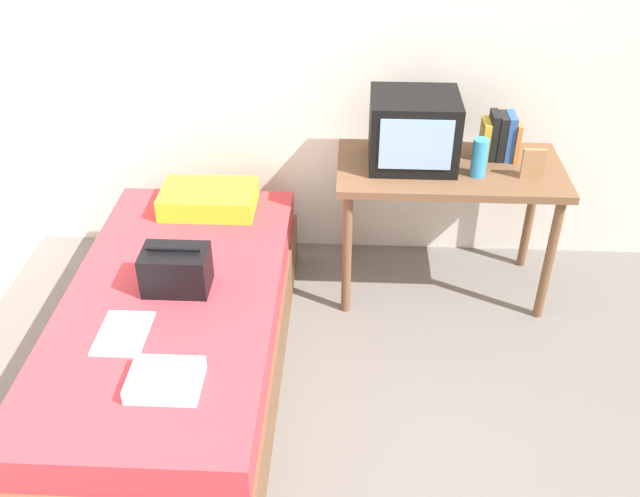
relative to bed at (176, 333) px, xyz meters
name	(u,v)px	position (x,y,z in m)	size (l,w,h in m)	color
wall_back	(356,34)	(0.82, 1.20, 1.07)	(5.20, 0.10, 2.60)	silver
bed	(176,333)	(0.00, 0.00, 0.00)	(1.00, 2.00, 0.47)	brown
desk	(449,183)	(1.32, 0.75, 0.44)	(1.16, 0.60, 0.77)	brown
tv	(413,130)	(1.12, 0.78, 0.72)	(0.44, 0.39, 0.36)	black
water_bottle	(479,158)	(1.44, 0.65, 0.63)	(0.08, 0.08, 0.20)	#3399DB
book_row	(500,137)	(1.57, 0.86, 0.65)	(0.19, 0.17, 0.25)	gold
picture_frame	(533,164)	(1.70, 0.64, 0.62)	(0.11, 0.02, 0.16)	#9E754C
pillow	(209,199)	(0.04, 0.77, 0.30)	(0.51, 0.33, 0.12)	yellow
handbag	(176,270)	(0.03, 0.05, 0.34)	(0.30, 0.20, 0.22)	black
magazine	(123,333)	(-0.14, -0.28, 0.24)	(0.21, 0.29, 0.01)	white
remote_dark	(174,375)	(0.13, -0.53, 0.25)	(0.04, 0.16, 0.02)	black
remote_silver	(157,268)	(-0.11, 0.18, 0.25)	(0.04, 0.14, 0.02)	#B7B7BC
folded_towel	(165,380)	(0.11, -0.58, 0.27)	(0.28, 0.22, 0.06)	white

